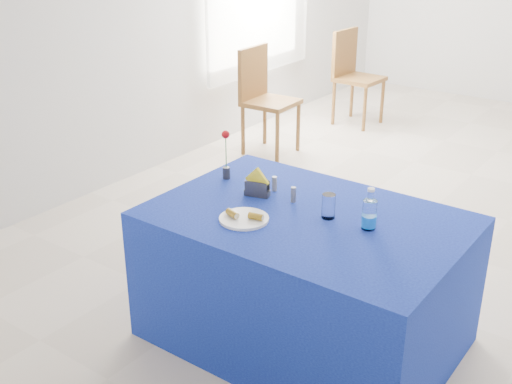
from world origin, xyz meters
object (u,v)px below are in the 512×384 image
blue_table (305,279)px  water_bottle (369,215)px  plate (244,219)px  chair_win_a (263,93)px  chair_win_b (353,70)px

blue_table → water_bottle: bearing=9.0°
plate → chair_win_a: bearing=123.8°
chair_win_a → chair_win_b: bearing=-12.5°
chair_win_b → chair_win_a: bearing=172.6°
plate → chair_win_b: (-1.52, 4.02, -0.17)m
chair_win_b → plate: bearing=-156.8°
chair_win_a → blue_table: bearing=-142.9°
water_bottle → plate: bearing=-152.3°
plate → chair_win_b: 4.30m
plate → chair_win_b: chair_win_b is taller
chair_win_a → plate: bearing=-148.8°
plate → blue_table: 0.51m
plate → water_bottle: 0.63m
plate → chair_win_a: size_ratio=0.25×
plate → chair_win_b: bearing=110.7°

